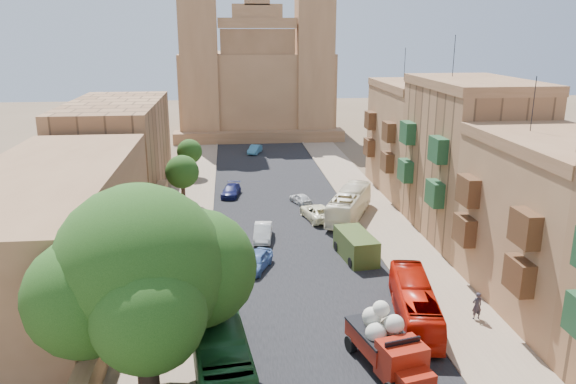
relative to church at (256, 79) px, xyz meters
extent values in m
cube|color=black|center=(0.00, -48.61, -9.51)|extent=(14.00, 140.00, 0.01)
cube|color=#856D57|center=(9.50, -48.61, -9.51)|extent=(5.00, 140.00, 0.01)
cube|color=#856D57|center=(-9.50, -48.61, -9.51)|extent=(5.00, 140.00, 0.01)
cube|color=#856D57|center=(7.00, -48.61, -9.46)|extent=(0.25, 140.00, 0.12)
cube|color=#856D57|center=(-7.00, -48.61, -9.46)|extent=(0.25, 140.00, 0.12)
cube|color=#8E6340|center=(16.00, -67.61, -4.27)|extent=(8.00, 14.00, 10.50)
cube|color=brown|center=(16.00, -67.61, 1.38)|extent=(8.20, 14.00, 0.80)
cylinder|color=black|center=(15.00, -64.81, 3.58)|extent=(0.06, 0.06, 3.60)
cube|color=#4D2E19|center=(11.55, -71.53, -5.53)|extent=(0.90, 2.20, 2.00)
cube|color=#4D2E19|center=(11.55, -63.69, -5.53)|extent=(0.90, 2.20, 2.00)
cube|color=#4D2E19|center=(11.55, -71.53, -2.59)|extent=(0.90, 2.20, 2.00)
cube|color=#4D2E19|center=(11.55, -63.69, -2.59)|extent=(0.90, 2.20, 2.00)
cube|color=#976944|center=(16.00, -53.61, -3.02)|extent=(8.00, 14.00, 13.00)
cube|color=brown|center=(16.00, -53.61, 3.88)|extent=(8.20, 14.00, 0.80)
cylinder|color=black|center=(15.00, -50.81, 6.08)|extent=(0.06, 0.06, 3.60)
cube|color=#1C4626|center=(11.55, -57.53, -4.58)|extent=(0.90, 2.20, 2.00)
cube|color=#1C4626|center=(11.55, -49.69, -4.58)|extent=(0.90, 2.20, 2.00)
cube|color=#1C4626|center=(11.55, -57.53, -0.94)|extent=(0.90, 2.20, 2.00)
cube|color=#1C4626|center=(11.55, -49.69, -0.94)|extent=(0.90, 2.20, 2.00)
cube|color=#8E6340|center=(16.00, -39.61, -3.77)|extent=(8.00, 14.00, 11.50)
cube|color=brown|center=(16.00, -39.61, 2.38)|extent=(8.20, 14.00, 0.80)
cylinder|color=black|center=(15.00, -36.81, 4.58)|extent=(0.06, 0.06, 3.60)
cube|color=#4D2E19|center=(11.55, -43.53, -5.15)|extent=(0.90, 2.20, 2.00)
cube|color=#4D2E19|center=(11.55, -35.69, -5.15)|extent=(0.90, 2.20, 2.00)
cube|color=#4D2E19|center=(11.55, -43.53, -1.93)|extent=(0.90, 2.20, 2.00)
cube|color=#4D2E19|center=(11.55, -35.69, -1.93)|extent=(0.90, 2.20, 2.00)
cube|color=#8E6340|center=(-12.50, -58.61, -8.62)|extent=(1.00, 40.00, 1.80)
cube|color=brown|center=(-18.00, -60.61, -5.32)|extent=(10.00, 28.00, 8.40)
cube|color=#976944|center=(-18.00, -34.61, -4.52)|extent=(10.00, 22.00, 10.00)
cube|color=#8E6340|center=(0.00, 2.39, -2.52)|extent=(26.00, 20.00, 14.00)
cube|color=brown|center=(0.00, -8.11, -8.62)|extent=(28.00, 4.00, 1.80)
cube|color=brown|center=(0.00, -6.41, 0.48)|extent=(12.00, 2.00, 16.00)
cube|color=#8E6340|center=(0.00, -6.41, 9.38)|extent=(12.60, 2.40, 1.60)
cube|color=#8E6340|center=(0.00, -6.41, 11.08)|extent=(8.00, 2.00, 2.40)
cube|color=#8E6340|center=(0.00, -6.41, 12.88)|extent=(4.00, 2.00, 1.60)
cube|color=#8E6340|center=(-9.50, -5.11, 4.98)|extent=(6.00, 6.00, 29.00)
cube|color=#8E6340|center=(9.50, -5.11, 4.98)|extent=(6.00, 6.00, 29.00)
cylinder|color=#38251C|center=(-9.50, -74.61, -7.44)|extent=(1.09, 1.09, 4.15)
sphere|color=#17370F|center=(-9.50, -74.61, -2.74)|extent=(8.30, 8.30, 8.30)
sphere|color=#17370F|center=(-6.88, -73.30, -3.40)|extent=(6.12, 6.12, 6.12)
sphere|color=#17370F|center=(-11.90, -75.60, -3.62)|extent=(5.68, 5.68, 5.68)
sphere|color=#17370F|center=(-8.84, -77.24, -3.84)|extent=(5.24, 5.24, 5.24)
sphere|color=#17370F|center=(-10.70, -72.21, -1.87)|extent=(4.81, 4.81, 4.81)
cylinder|color=#38251C|center=(-10.00, -66.61, -8.41)|extent=(0.44, 0.44, 2.21)
sphere|color=#17370F|center=(-10.00, -66.61, -6.17)|extent=(3.22, 3.22, 3.22)
cylinder|color=#38251C|center=(-10.00, -54.61, -8.55)|extent=(0.44, 0.44, 1.92)
sphere|color=#17370F|center=(-10.00, -54.61, -6.61)|extent=(2.80, 2.80, 2.80)
cylinder|color=#38251C|center=(-10.00, -42.61, -8.31)|extent=(0.44, 0.44, 2.40)
sphere|color=#17370F|center=(-10.00, -42.61, -5.89)|extent=(3.50, 3.50, 3.50)
cylinder|color=#38251C|center=(-10.00, -30.61, -8.44)|extent=(0.44, 0.44, 2.15)
sphere|color=#17370F|center=(-10.00, -30.61, -6.27)|extent=(3.13, 3.13, 3.13)
cube|color=maroon|center=(2.85, -73.13, -8.19)|extent=(3.15, 4.26, 0.96)
cube|color=black|center=(2.85, -73.13, -7.65)|extent=(3.22, 4.33, 0.13)
cube|color=maroon|center=(3.41, -75.51, -8.08)|extent=(2.59, 2.27, 1.91)
cube|color=maroon|center=(3.71, -76.75, -8.50)|extent=(2.05, 1.66, 1.06)
cube|color=black|center=(3.41, -75.51, -7.33)|extent=(1.99, 0.57, 0.96)
cylinder|color=black|center=(4.67, -76.20, -9.04)|extent=(0.58, 1.02, 0.96)
cylinder|color=black|center=(1.53, -72.13, -9.04)|extent=(0.58, 1.02, 0.96)
cylinder|color=black|center=(3.60, -71.64, -9.04)|extent=(0.58, 1.02, 0.96)
sphere|color=beige|center=(2.48, -73.87, -7.39)|extent=(1.17, 1.17, 1.17)
sphere|color=beige|center=(3.44, -73.32, -7.39)|extent=(1.17, 1.17, 1.17)
sphere|color=beige|center=(2.71, -72.51, -7.39)|extent=(1.17, 1.17, 1.17)
sphere|color=beige|center=(2.42, -73.12, -6.80)|extent=(1.06, 1.06, 1.06)
sphere|color=beige|center=(3.44, -73.98, -6.86)|extent=(1.06, 1.06, 1.06)
sphere|color=beige|center=(2.88, -73.23, -6.32)|extent=(0.96, 0.96, 0.96)
cube|color=#384A1B|center=(4.87, -58.61, -8.47)|extent=(2.85, 5.32, 2.09)
cylinder|color=black|center=(4.12, -60.49, -9.10)|extent=(0.44, 0.87, 0.84)
cylinder|color=black|center=(6.09, -60.23, -9.10)|extent=(0.44, 0.87, 0.84)
cylinder|color=black|center=(3.66, -56.99, -9.10)|extent=(0.44, 0.87, 0.84)
cylinder|color=black|center=(5.63, -56.74, -9.10)|extent=(0.44, 0.87, 0.84)
imported|color=#1F5627|center=(-5.98, -73.04, -7.94)|extent=(3.94, 11.54, 3.15)
imported|color=red|center=(6.22, -69.19, -8.23)|extent=(3.73, 9.49, 2.58)
imported|color=white|center=(6.46, -48.63, -8.10)|extent=(6.41, 10.23, 2.83)
imported|color=#4E75B4|center=(-3.27, -60.02, -8.80)|extent=(3.17, 4.51, 1.43)
imported|color=silver|center=(-2.34, -53.65, -8.82)|extent=(1.96, 4.39, 1.40)
imported|color=#FFF5CC|center=(3.30, -48.67, -8.80)|extent=(3.34, 5.52, 1.43)
imported|color=#101449|center=(-5.00, -39.76, -8.89)|extent=(2.52, 4.56, 1.25)
imported|color=silver|center=(2.34, -43.41, -8.95)|extent=(2.40, 3.57, 1.13)
imported|color=teal|center=(-1.25, -17.68, -8.88)|extent=(2.51, 4.11, 1.28)
imported|color=#2D272F|center=(10.31, -69.26, -8.59)|extent=(0.73, 0.53, 1.85)
imported|color=#2D2E30|center=(7.50, -64.65, -8.59)|extent=(0.65, 1.15, 1.85)
camera|label=1|loc=(-5.08, -100.03, 8.25)|focal=35.00mm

